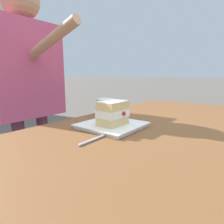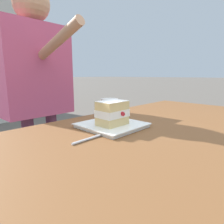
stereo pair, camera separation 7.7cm
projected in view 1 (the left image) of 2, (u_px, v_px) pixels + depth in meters
patio_table at (155, 153)px, 0.78m from camera, size 1.63×0.82×0.78m
dessert_plate at (112, 125)px, 0.78m from camera, size 0.23×0.23×0.02m
cake_slice at (113, 113)px, 0.75m from camera, size 0.12×0.09×0.09m
dessert_fork at (100, 137)px, 0.64m from camera, size 0.17×0.02×0.01m
coffee_cup at (105, 107)px, 1.00m from camera, size 0.09×0.09×0.09m
diner_person at (27, 75)px, 1.09m from camera, size 0.41×0.53×1.48m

